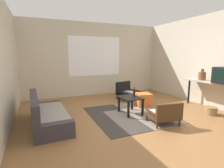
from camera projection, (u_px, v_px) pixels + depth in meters
ground_plane at (136, 121)px, 4.04m from camera, size 7.80×7.80×0.00m
far_wall_with_window at (95, 59)px, 6.58m from camera, size 5.60×0.13×2.70m
side_wall_right at (209, 61)px, 5.13m from camera, size 0.12×6.60×2.70m
area_rug at (129, 115)px, 4.43m from camera, size 1.90×2.06×0.01m
couch at (47, 116)px, 3.76m from camera, size 0.79×1.77×0.68m
coffee_table at (130, 101)px, 4.47m from camera, size 0.49×0.61×0.45m
armchair_by_window at (127, 92)px, 6.00m from camera, size 0.77×0.78×0.59m
armchair_striped_foreground at (165, 114)px, 3.78m from camera, size 0.70×0.65×0.52m
ottoman_orange at (144, 100)px, 5.16m from camera, size 0.49×0.49×0.39m
console_shelf at (214, 85)px, 4.67m from camera, size 0.40×1.74×0.80m
crt_television at (224, 75)px, 4.38m from camera, size 0.47×0.39×0.41m
clay_vase at (202, 76)px, 4.99m from camera, size 0.20×0.20×0.32m
glass_bottle at (134, 93)px, 4.50m from camera, size 0.06×0.06×0.25m
wicker_basket at (211, 111)px, 4.45m from camera, size 0.28×0.28×0.20m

